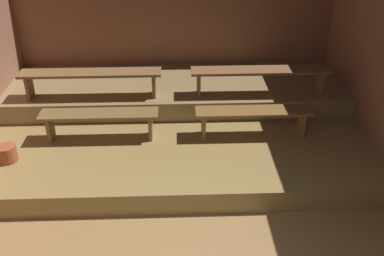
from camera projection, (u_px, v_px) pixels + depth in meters
The scene contains 9 objects.
ground at pixel (178, 180), 5.98m from camera, with size 6.41×6.21×0.08m, color olive.
wall_back at pixel (175, 28), 7.66m from camera, with size 6.41×0.06×2.59m, color brown.
platform_lower at pixel (177, 133), 6.72m from camera, with size 5.61×3.46×0.31m, color olive.
platform_middle at pixel (177, 90), 7.34m from camera, with size 5.61×1.66×0.31m, color olive.
bench_lower_left at pixel (99, 118), 6.12m from camera, with size 1.69×0.33×0.42m.
bench_lower_right at pixel (253, 115), 6.19m from camera, with size 1.69×0.33×0.42m.
bench_middle_left at pixel (91, 76), 6.60m from camera, with size 2.18×0.33×0.42m.
bench_middle_right at pixel (260, 74), 6.69m from camera, with size 2.18×0.33×0.42m.
pail_lower at pixel (7, 154), 5.72m from camera, with size 0.25×0.25×0.23m, color #9E4C2D.
Camera 1 is at (0.01, -2.08, 3.63)m, focal length 39.85 mm.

